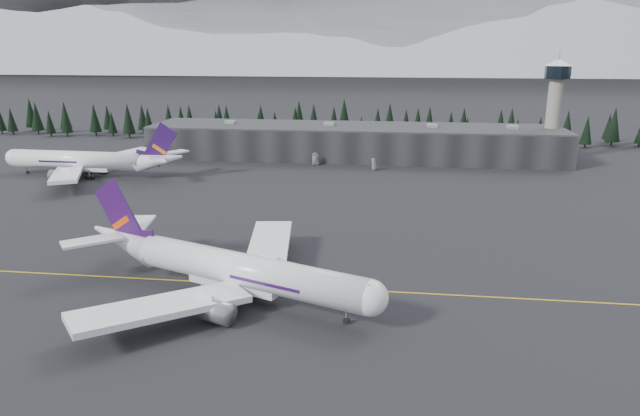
# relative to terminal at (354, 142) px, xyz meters

# --- Properties ---
(ground) EXTENTS (1400.00, 1400.00, 0.00)m
(ground) POSITION_rel_terminal_xyz_m (0.00, -125.00, -6.30)
(ground) COLOR black
(ground) RESTS_ON ground
(taxiline) EXTENTS (400.00, 0.40, 0.02)m
(taxiline) POSITION_rel_terminal_xyz_m (0.00, -127.00, -6.29)
(taxiline) COLOR gold
(taxiline) RESTS_ON ground
(terminal) EXTENTS (160.00, 30.00, 12.60)m
(terminal) POSITION_rel_terminal_xyz_m (0.00, 0.00, 0.00)
(terminal) COLOR black
(terminal) RESTS_ON ground
(control_tower) EXTENTS (10.00, 10.00, 37.70)m
(control_tower) POSITION_rel_terminal_xyz_m (75.00, 3.00, 17.11)
(control_tower) COLOR gray
(control_tower) RESTS_ON ground
(treeline) EXTENTS (360.00, 20.00, 15.00)m
(treeline) POSITION_rel_terminal_xyz_m (0.00, 37.00, 1.20)
(treeline) COLOR black
(treeline) RESTS_ON ground
(mountain_ridge) EXTENTS (4400.00, 900.00, 420.00)m
(mountain_ridge) POSITION_rel_terminal_xyz_m (0.00, 875.00, -6.30)
(mountain_ridge) COLOR white
(mountain_ridge) RESTS_ON ground
(jet_main) EXTENTS (61.42, 54.91, 18.69)m
(jet_main) POSITION_rel_terminal_xyz_m (-13.94, -131.68, -1.03)
(jet_main) COLOR white
(jet_main) RESTS_ON ground
(jet_parked) EXTENTS (64.59, 59.58, 18.98)m
(jet_parked) POSITION_rel_terminal_xyz_m (-85.61, -45.06, -0.95)
(jet_parked) COLOR white
(jet_parked) RESTS_ON ground
(gse_vehicle_a) EXTENTS (3.74, 5.20, 1.32)m
(gse_vehicle_a) POSITION_rel_terminal_xyz_m (-13.17, -17.20, -5.64)
(gse_vehicle_a) COLOR silver
(gse_vehicle_a) RESTS_ON ground
(gse_vehicle_b) EXTENTS (4.73, 3.38, 1.50)m
(gse_vehicle_b) POSITION_rel_terminal_xyz_m (8.94, -23.20, -5.55)
(gse_vehicle_b) COLOR silver
(gse_vehicle_b) RESTS_ON ground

